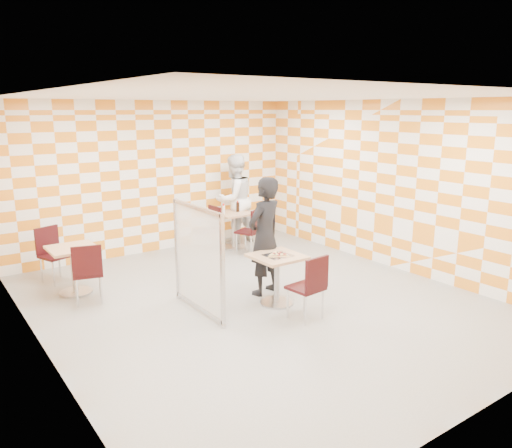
{
  "coord_description": "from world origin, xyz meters",
  "views": [
    {
      "loc": [
        -4.11,
        -5.73,
        2.83
      ],
      "look_at": [
        0.1,
        0.2,
        1.15
      ],
      "focal_mm": 35.0,
      "sensor_mm": 36.0,
      "label": 1
    }
  ],
  "objects_px": {
    "partition": "(198,259)",
    "man_white": "(234,199)",
    "man_dark": "(265,236)",
    "soda_bottle": "(238,207)",
    "second_table": "(233,224)",
    "chair_empty_near": "(87,269)",
    "chair_second_front": "(252,228)",
    "main_table": "(277,271)",
    "chair_second_side": "(211,225)",
    "sport_bottle": "(223,209)",
    "chair_main_front": "(311,283)",
    "chair_empty_far": "(52,250)",
    "empty_table": "(73,262)"
  },
  "relations": [
    {
      "from": "man_white",
      "to": "soda_bottle",
      "type": "relative_size",
      "value": 8.29
    },
    {
      "from": "man_dark",
      "to": "man_white",
      "type": "distance_m",
      "value": 3.07
    },
    {
      "from": "chair_second_front",
      "to": "partition",
      "type": "relative_size",
      "value": 0.6
    },
    {
      "from": "empty_table",
      "to": "man_dark",
      "type": "relative_size",
      "value": 0.41
    },
    {
      "from": "chair_second_front",
      "to": "partition",
      "type": "height_order",
      "value": "partition"
    },
    {
      "from": "second_table",
      "to": "chair_empty_near",
      "type": "relative_size",
      "value": 0.81
    },
    {
      "from": "chair_main_front",
      "to": "chair_second_side",
      "type": "bearing_deg",
      "value": 80.48
    },
    {
      "from": "second_table",
      "to": "chair_main_front",
      "type": "height_order",
      "value": "chair_main_front"
    },
    {
      "from": "second_table",
      "to": "partition",
      "type": "xyz_separation_m",
      "value": [
        -2.25,
        -2.58,
        0.28
      ]
    },
    {
      "from": "chair_main_front",
      "to": "partition",
      "type": "bearing_deg",
      "value": 133.79
    },
    {
      "from": "chair_second_side",
      "to": "chair_main_front",
      "type": "bearing_deg",
      "value": -99.52
    },
    {
      "from": "chair_second_front",
      "to": "second_table",
      "type": "bearing_deg",
      "value": 93.26
    },
    {
      "from": "second_table",
      "to": "chair_empty_far",
      "type": "distance_m",
      "value": 3.6
    },
    {
      "from": "chair_second_side",
      "to": "second_table",
      "type": "bearing_deg",
      "value": -2.46
    },
    {
      "from": "partition",
      "to": "man_white",
      "type": "distance_m",
      "value": 3.8
    },
    {
      "from": "man_white",
      "to": "second_table",
      "type": "bearing_deg",
      "value": 45.86
    },
    {
      "from": "main_table",
      "to": "chair_empty_near",
      "type": "xyz_separation_m",
      "value": [
        -2.28,
        1.59,
        0.04
      ]
    },
    {
      "from": "chair_empty_far",
      "to": "man_white",
      "type": "height_order",
      "value": "man_white"
    },
    {
      "from": "second_table",
      "to": "chair_second_front",
      "type": "distance_m",
      "value": 0.63
    },
    {
      "from": "chair_second_front",
      "to": "man_white",
      "type": "height_order",
      "value": "man_white"
    },
    {
      "from": "chair_second_side",
      "to": "man_white",
      "type": "height_order",
      "value": "man_white"
    },
    {
      "from": "man_white",
      "to": "man_dark",
      "type": "bearing_deg",
      "value": 58.18
    },
    {
      "from": "partition",
      "to": "sport_bottle",
      "type": "xyz_separation_m",
      "value": [
        2.04,
        2.63,
        0.05
      ]
    },
    {
      "from": "empty_table",
      "to": "man_dark",
      "type": "bearing_deg",
      "value": -35.08
    },
    {
      "from": "chair_empty_near",
      "to": "chair_empty_far",
      "type": "bearing_deg",
      "value": 96.89
    },
    {
      "from": "chair_second_side",
      "to": "man_dark",
      "type": "distance_m",
      "value": 2.6
    },
    {
      "from": "main_table",
      "to": "soda_bottle",
      "type": "relative_size",
      "value": 3.26
    },
    {
      "from": "chair_empty_near",
      "to": "partition",
      "type": "bearing_deg",
      "value": -45.62
    },
    {
      "from": "soda_bottle",
      "to": "partition",
      "type": "bearing_deg",
      "value": -132.36
    },
    {
      "from": "main_table",
      "to": "man_white",
      "type": "bearing_deg",
      "value": 67.14
    },
    {
      "from": "chair_second_side",
      "to": "sport_bottle",
      "type": "xyz_separation_m",
      "value": [
        0.33,
        0.02,
        0.29
      ]
    },
    {
      "from": "empty_table",
      "to": "main_table",
      "type": "bearing_deg",
      "value": -43.26
    },
    {
      "from": "main_table",
      "to": "sport_bottle",
      "type": "relative_size",
      "value": 3.75
    },
    {
      "from": "main_table",
      "to": "sport_bottle",
      "type": "bearing_deg",
      "value": 72.56
    },
    {
      "from": "second_table",
      "to": "chair_second_side",
      "type": "distance_m",
      "value": 0.54
    },
    {
      "from": "chair_main_front",
      "to": "man_white",
      "type": "distance_m",
      "value": 4.27
    },
    {
      "from": "man_white",
      "to": "soda_bottle",
      "type": "xyz_separation_m",
      "value": [
        -0.1,
        -0.28,
        -0.1
      ]
    },
    {
      "from": "main_table",
      "to": "chair_second_front",
      "type": "distance_m",
      "value": 2.63
    },
    {
      "from": "chair_second_side",
      "to": "chair_empty_far",
      "type": "distance_m",
      "value": 3.07
    },
    {
      "from": "empty_table",
      "to": "chair_empty_far",
      "type": "distance_m",
      "value": 0.81
    },
    {
      "from": "second_table",
      "to": "empty_table",
      "type": "distance_m",
      "value": 3.56
    },
    {
      "from": "sport_bottle",
      "to": "empty_table",
      "type": "bearing_deg",
      "value": -165.62
    },
    {
      "from": "man_dark",
      "to": "man_white",
      "type": "relative_size",
      "value": 0.96
    },
    {
      "from": "soda_bottle",
      "to": "second_table",
      "type": "bearing_deg",
      "value": -172.32
    },
    {
      "from": "main_table",
      "to": "chair_empty_near",
      "type": "distance_m",
      "value": 2.78
    },
    {
      "from": "main_table",
      "to": "man_dark",
      "type": "relative_size",
      "value": 0.41
    },
    {
      "from": "partition",
      "to": "man_white",
      "type": "bearing_deg",
      "value": 49.39
    },
    {
      "from": "second_table",
      "to": "chair_empty_near",
      "type": "distance_m",
      "value": 3.7
    },
    {
      "from": "main_table",
      "to": "second_table",
      "type": "relative_size",
      "value": 1.0
    },
    {
      "from": "chair_empty_far",
      "to": "partition",
      "type": "bearing_deg",
      "value": -62.54
    }
  ]
}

